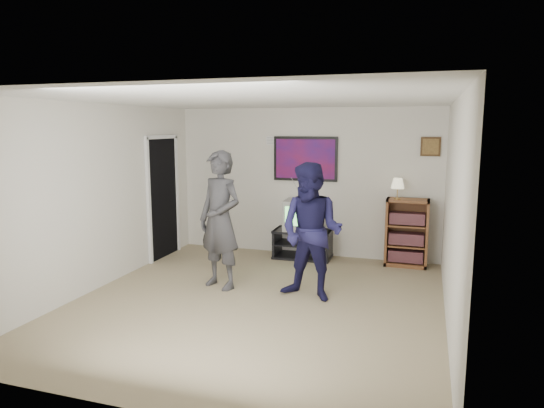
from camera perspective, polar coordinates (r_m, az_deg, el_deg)
The scene contains 13 objects.
room_shell at distance 6.22m, azimuth -0.82°, elevation 0.42°, with size 4.51×5.00×2.51m.
media_stand at distance 8.19m, azimuth 3.64°, elevation -4.69°, with size 0.97×0.56×0.48m.
crt_television at distance 8.08m, azimuth 3.66°, elevation -1.30°, with size 0.60×0.50×0.50m, color gray, non-canonical shape.
bookshelf at distance 7.94m, azimuth 15.56°, elevation -3.26°, with size 0.65×0.37×1.07m, color brown, non-canonical shape.
table_lamp at distance 7.79m, azimuth 14.55°, elevation 1.75°, with size 0.20×0.20×0.33m, color beige, non-canonical shape.
person_tall at distance 6.59m, azimuth -6.13°, elevation -1.89°, with size 0.69×0.45×1.88m, color #313033.
person_short at distance 6.14m, azimuth 4.66°, elevation -3.29°, with size 0.85×0.66×1.75m, color #17153B.
controller_left at distance 6.75m, azimuth -5.27°, elevation 0.44°, with size 0.04×0.13×0.04m, color white.
controller_right at distance 6.27m, azimuth 5.59°, elevation -1.68°, with size 0.04×0.13×0.04m, color white.
poster at distance 8.21m, azimuth 3.94°, elevation 5.32°, with size 1.10×0.03×0.75m, color black.
air_vent at distance 8.35m, azimuth 0.27°, elevation 7.47°, with size 0.28×0.02×0.14m, color white.
small_picture at distance 7.97m, azimuth 18.16°, elevation 6.43°, with size 0.30×0.03×0.30m, color #432915.
doorway at distance 8.32m, azimuth -12.73°, elevation 0.66°, with size 0.03×0.85×2.00m, color black.
Camera 1 is at (1.97, -5.48, 2.19)m, focal length 32.00 mm.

